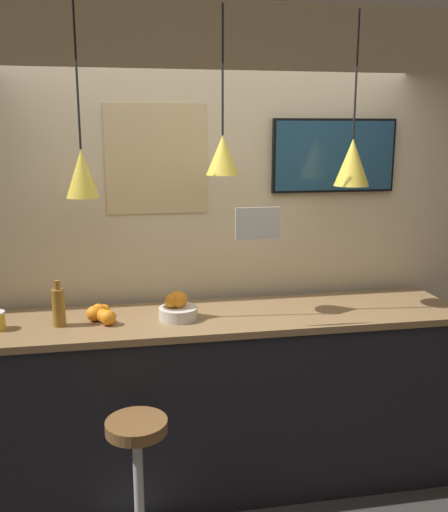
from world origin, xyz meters
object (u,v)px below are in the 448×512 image
at_px(bar_stool, 138,478).
at_px(juice_bottle, 59,307).
at_px(fruit_bowl, 178,308).
at_px(mounted_tv, 334,156).

relative_size(bar_stool, juice_bottle, 3.00).
bearing_deg(juice_bottle, fruit_bowl, 0.50).
relative_size(fruit_bowl, mounted_tv, 0.27).
relative_size(bar_stool, fruit_bowl, 3.52).
bearing_deg(fruit_bowl, juice_bottle, -179.50).
height_order(bar_stool, fruit_bowl, fruit_bowl).
xyz_separation_m(fruit_bowl, juice_bottle, (-0.65, -0.01, 0.04)).
xyz_separation_m(bar_stool, juice_bottle, (-0.39, 0.54, 0.74)).
bearing_deg(fruit_bowl, bar_stool, -115.68).
relative_size(juice_bottle, mounted_tv, 0.32).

